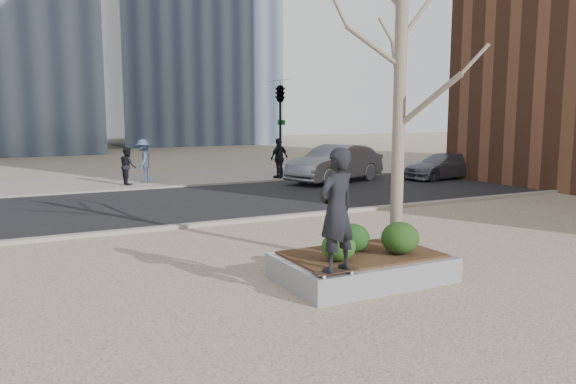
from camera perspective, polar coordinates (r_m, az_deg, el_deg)
name	(u,v)px	position (r m, az deg, el deg)	size (l,w,h in m)	color
ground	(314,287)	(10.03, 2.66, -9.57)	(120.00, 120.00, 0.00)	tan
street	(166,204)	(19.15, -12.25, -1.21)	(60.00, 8.00, 0.02)	black
far_sidewalk	(125,181)	(25.93, -16.20, 1.05)	(60.00, 6.00, 0.02)	gray
planter	(361,267)	(10.48, 7.47, -7.58)	(3.00, 2.00, 0.45)	gray
planter_mulch	(362,254)	(10.42, 7.50, -6.28)	(2.70, 1.70, 0.04)	#382314
sycamore_tree	(400,72)	(10.95, 11.33, 11.85)	(2.80, 2.80, 6.60)	gray
shrub_left	(339,247)	(9.77, 5.17, -5.56)	(0.60, 0.60, 0.51)	#173912
shrub_middle	(353,238)	(10.44, 6.62, -4.65)	(0.61, 0.61, 0.52)	#153912
shrub_right	(400,238)	(10.41, 11.31, -4.61)	(0.69, 0.69, 0.59)	black
skateboard	(336,273)	(9.12, 4.88, -8.21)	(0.78, 0.20, 0.07)	black
skateboarder	(337,210)	(8.89, 4.96, -1.85)	(0.72, 0.47, 1.98)	black
car_silver	(335,163)	(24.71, 4.84, 2.92)	(1.72, 4.92, 1.62)	gray
car_third	(443,166)	(26.78, 15.43, 2.56)	(1.64, 4.02, 1.17)	slate
pedestrian_a	(128,166)	(24.57, -15.96, 2.58)	(0.77, 0.60, 1.59)	black
pedestrian_b	(144,161)	(25.18, -14.45, 3.10)	(1.22, 0.70, 1.89)	#3E5170
pedestrian_c	(279,158)	(26.01, -0.90, 3.47)	(1.09, 0.45, 1.86)	black
traffic_light_far	(280,130)	(25.53, -0.79, 6.30)	(0.60, 2.48, 4.50)	black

